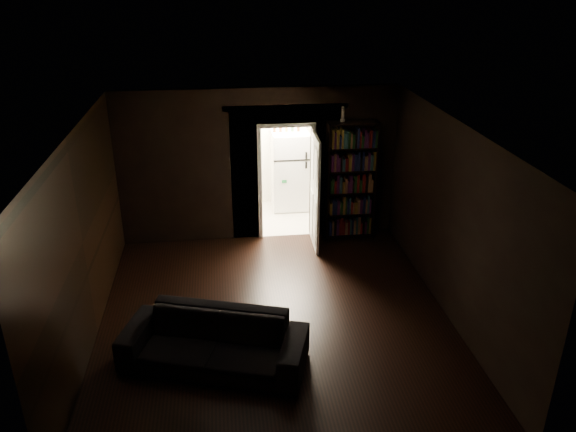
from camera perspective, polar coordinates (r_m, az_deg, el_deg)
The scene contains 9 objects.
ground at distance 8.26m, azimuth -1.28°, elevation -10.45°, with size 5.50×5.50×0.00m, color black.
room_walls at distance 8.43m, azimuth -2.22°, elevation 3.21°, with size 5.02×5.61×2.84m.
kitchen_alcove at distance 11.26m, azimuth -0.87°, elevation 6.08°, with size 2.20×1.80×2.60m.
sofa at distance 7.26m, azimuth -7.57°, elevation -11.84°, with size 2.31×1.00×0.89m, color black.
bookshelf at distance 10.29m, azimuth 6.35°, elevation 3.54°, with size 0.90×0.32×2.20m, color black.
refrigerator at distance 11.63m, azimuth 0.18°, elevation 4.68°, with size 0.74×0.68×1.65m, color white.
door at distance 9.92m, azimuth 2.77°, elevation 2.41°, with size 0.85×0.05×2.05m, color white.
figurine at distance 9.95m, azimuth 5.59°, elevation 10.29°, with size 0.09×0.09×0.27m, color white.
bottles at distance 11.33m, azimuth -0.16°, elevation 9.17°, with size 0.62×0.08×0.25m, color black.
Camera 1 is at (-0.67, -6.78, 4.66)m, focal length 35.00 mm.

